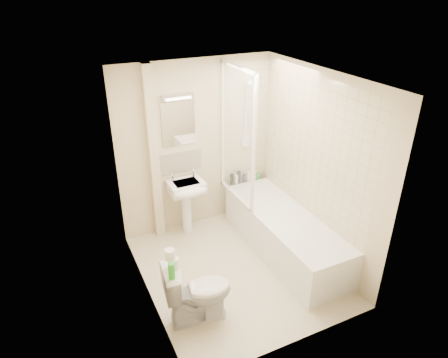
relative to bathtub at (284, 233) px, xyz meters
name	(u,v)px	position (x,y,z in m)	size (l,w,h in m)	color
floor	(236,269)	(-0.75, -0.08, -0.29)	(2.50, 2.50, 0.00)	beige
wall_back	(196,147)	(-0.75, 1.17, 0.91)	(2.20, 0.02, 2.40)	beige
wall_left	(141,207)	(-1.85, -0.08, 0.91)	(0.02, 2.50, 2.40)	beige
wall_right	(317,168)	(0.35, -0.08, 0.91)	(0.02, 2.50, 2.40)	beige
ceiling	(239,78)	(-0.75, -0.08, 2.11)	(2.20, 2.50, 0.02)	white
tile_back	(245,124)	(0.00, 1.16, 1.14)	(0.70, 0.01, 1.75)	beige
tile_right	(314,149)	(0.34, 0.00, 1.14)	(0.01, 2.10, 1.75)	beige
pipe_boxing	(154,157)	(-1.37, 1.11, 0.91)	(0.12, 0.12, 2.40)	beige
splashback	(180,162)	(-0.99, 1.16, 0.74)	(0.60, 0.01, 0.30)	beige
mirror	(178,124)	(-0.99, 1.16, 1.29)	(0.46, 0.01, 0.60)	white
strip_light	(178,96)	(-0.99, 1.14, 1.66)	(0.42, 0.07, 0.07)	silver
bathtub	(284,233)	(0.00, 0.00, 0.00)	(0.70, 2.10, 0.55)	white
shower_screen	(237,136)	(-0.35, 0.72, 1.16)	(0.04, 0.92, 1.80)	white
shower_fixture	(246,117)	(0.00, 1.12, 1.26)	(0.10, 0.16, 0.99)	white
pedestal_sink	(187,194)	(-0.99, 0.94, 0.36)	(0.48, 0.45, 0.92)	white
bottle_black_a	(232,179)	(-0.24, 1.08, 0.35)	(0.05, 0.05, 0.17)	black
bottle_white_a	(236,179)	(-0.16, 1.08, 0.33)	(0.05, 0.05, 0.14)	white
bottle_black_b	(239,177)	(-0.12, 1.08, 0.36)	(0.06, 0.06, 0.19)	black
bottle_blue	(244,178)	(-0.03, 1.08, 0.32)	(0.05, 0.05, 0.13)	#12164F
bottle_cream	(249,176)	(0.05, 1.08, 0.34)	(0.06, 0.06, 0.15)	#F7E6BE
bottle_white_b	(255,175)	(0.15, 1.08, 0.34)	(0.05, 0.05, 0.15)	silver
bottle_green	(258,176)	(0.21, 1.08, 0.30)	(0.05, 0.05, 0.08)	green
toilet	(198,292)	(-1.47, -0.60, 0.07)	(0.75, 0.49, 0.72)	white
toilet_roll_lower	(174,263)	(-1.69, -0.55, 0.48)	(0.11, 0.11, 0.11)	white
toilet_roll_upper	(170,255)	(-1.72, -0.54, 0.59)	(0.10, 0.10, 0.11)	white
green_bottle	(172,271)	(-1.76, -0.69, 0.52)	(0.06, 0.06, 0.18)	green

